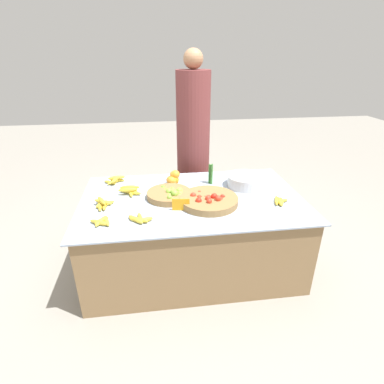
% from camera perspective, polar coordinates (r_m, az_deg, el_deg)
% --- Properties ---
extents(ground_plane, '(12.00, 12.00, 0.00)m').
position_cam_1_polar(ground_plane, '(2.72, -0.00, -13.13)').
color(ground_plane, gray).
extents(market_table, '(1.75, 1.08, 0.63)m').
position_cam_1_polar(market_table, '(2.54, -0.00, -7.50)').
color(market_table, olive).
rests_on(market_table, ground_plane).
extents(lime_bowl, '(0.35, 0.35, 0.09)m').
position_cam_1_polar(lime_bowl, '(2.38, -4.29, -0.43)').
color(lime_bowl, olive).
rests_on(lime_bowl, market_table).
extents(tomato_basket, '(0.45, 0.45, 0.09)m').
position_cam_1_polar(tomato_basket, '(2.29, 3.22, -1.52)').
color(tomato_basket, olive).
rests_on(tomato_basket, market_table).
extents(orange_pile, '(0.12, 0.11, 0.13)m').
position_cam_1_polar(orange_pile, '(2.61, -3.61, 2.59)').
color(orange_pile, orange).
rests_on(orange_pile, market_table).
extents(metal_bowl, '(0.32, 0.32, 0.10)m').
position_cam_1_polar(metal_bowl, '(2.62, 10.23, 2.11)').
color(metal_bowl, silver).
rests_on(metal_bowl, market_table).
extents(price_sign, '(0.13, 0.02, 0.09)m').
position_cam_1_polar(price_sign, '(2.18, -2.14, -2.43)').
color(price_sign, orange).
rests_on(price_sign, market_table).
extents(veg_bundle, '(0.04, 0.05, 0.18)m').
position_cam_1_polar(veg_bundle, '(2.62, 3.65, 3.42)').
color(veg_bundle, '#428438').
rests_on(veg_bundle, market_table).
extents(banana_bunch_middle_left, '(0.19, 0.18, 0.06)m').
position_cam_1_polar(banana_bunch_middle_left, '(2.73, -14.43, 2.22)').
color(banana_bunch_middle_left, gold).
rests_on(banana_bunch_middle_left, market_table).
extents(banana_bunch_front_right, '(0.14, 0.17, 0.03)m').
position_cam_1_polar(banana_bunch_front_right, '(2.40, 16.32, -1.67)').
color(banana_bunch_front_right, gold).
rests_on(banana_bunch_front_right, market_table).
extents(banana_bunch_back_center, '(0.18, 0.17, 0.06)m').
position_cam_1_polar(banana_bunch_back_center, '(2.49, -11.66, 0.27)').
color(banana_bunch_back_center, gold).
rests_on(banana_bunch_back_center, market_table).
extents(banana_bunch_front_left, '(0.18, 0.16, 0.03)m').
position_cam_1_polar(banana_bunch_front_left, '(2.08, -9.98, -5.13)').
color(banana_bunch_front_left, gold).
rests_on(banana_bunch_front_left, market_table).
extents(banana_bunch_front_center, '(0.15, 0.14, 0.03)m').
position_cam_1_polar(banana_bunch_front_center, '(2.12, -16.77, -5.39)').
color(banana_bunch_front_center, gold).
rests_on(banana_bunch_front_center, market_table).
extents(banana_bunch_middle_right, '(0.16, 0.17, 0.06)m').
position_cam_1_polar(banana_bunch_middle_right, '(2.34, -16.61, -2.10)').
color(banana_bunch_middle_right, gold).
rests_on(banana_bunch_middle_right, market_table).
extents(vendor_person, '(0.34, 0.34, 1.72)m').
position_cam_1_polar(vendor_person, '(3.13, 0.22, 8.63)').
color(vendor_person, brown).
rests_on(vendor_person, ground_plane).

